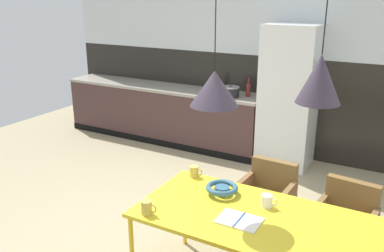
% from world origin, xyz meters
% --- Properties ---
extents(ground_plane, '(9.09, 9.09, 0.00)m').
position_xyz_m(ground_plane, '(0.00, 0.00, 0.00)').
color(ground_plane, tan).
extents(back_wall_splashback_dark, '(6.99, 0.12, 1.45)m').
position_xyz_m(back_wall_splashback_dark, '(0.00, 2.88, 0.73)').
color(back_wall_splashback_dark, black).
rests_on(back_wall_splashback_dark, ground).
extents(back_wall_panel_upper, '(6.99, 0.12, 1.45)m').
position_xyz_m(back_wall_panel_upper, '(0.00, 2.88, 2.18)').
color(back_wall_panel_upper, silver).
rests_on(back_wall_panel_upper, back_wall_splashback_dark).
extents(kitchen_counter, '(3.42, 0.63, 0.90)m').
position_xyz_m(kitchen_counter, '(-1.65, 2.52, 0.45)').
color(kitchen_counter, '#452D2C').
rests_on(kitchen_counter, ground).
extents(refrigerator_column, '(0.70, 0.60, 1.94)m').
position_xyz_m(refrigerator_column, '(0.42, 2.52, 0.97)').
color(refrigerator_column, silver).
rests_on(refrigerator_column, ground).
extents(dining_table, '(1.76, 0.90, 0.75)m').
position_xyz_m(dining_table, '(1.01, -0.28, 0.71)').
color(dining_table, yellow).
rests_on(dining_table, ground).
extents(armchair_near_window, '(0.53, 0.52, 0.76)m').
position_xyz_m(armchair_near_window, '(1.54, 0.57, 0.49)').
color(armchair_near_window, brown).
rests_on(armchair_near_window, ground).
extents(armchair_facing_counter, '(0.51, 0.49, 0.76)m').
position_xyz_m(armchair_facing_counter, '(0.80, 0.66, 0.50)').
color(armchair_facing_counter, brown).
rests_on(armchair_facing_counter, ground).
extents(fruit_bowl, '(0.26, 0.26, 0.08)m').
position_xyz_m(fruit_bowl, '(0.64, -0.08, 0.80)').
color(fruit_bowl, '#33607F').
rests_on(fruit_bowl, dining_table).
extents(open_book, '(0.31, 0.23, 0.02)m').
position_xyz_m(open_book, '(0.93, -0.40, 0.76)').
color(open_book, white).
rests_on(open_book, dining_table).
extents(mug_wide_latte, '(0.12, 0.08, 0.10)m').
position_xyz_m(mug_wide_latte, '(0.29, 0.09, 0.80)').
color(mug_wide_latte, gold).
rests_on(mug_wide_latte, dining_table).
extents(mug_dark_espresso, '(0.13, 0.08, 0.10)m').
position_xyz_m(mug_dark_espresso, '(1.04, -0.11, 0.80)').
color(mug_dark_espresso, white).
rests_on(mug_dark_espresso, dining_table).
extents(mug_tall_blue, '(0.13, 0.08, 0.11)m').
position_xyz_m(mug_tall_blue, '(0.30, -0.64, 0.80)').
color(mug_tall_blue, gold).
rests_on(mug_tall_blue, dining_table).
extents(cooking_pot, '(0.25, 0.25, 0.17)m').
position_xyz_m(cooking_pot, '(-0.39, 2.40, 0.97)').
color(cooking_pot, black).
rests_on(cooking_pot, kitchen_counter).
extents(bottle_oil_tall, '(0.07, 0.07, 0.27)m').
position_xyz_m(bottle_oil_tall, '(-0.18, 2.55, 1.00)').
color(bottle_oil_tall, maroon).
rests_on(bottle_oil_tall, kitchen_counter).
extents(bottle_spice_small, '(0.07, 0.07, 0.24)m').
position_xyz_m(bottle_spice_small, '(-0.71, 2.65, 1.00)').
color(bottle_spice_small, '#0F3319').
rests_on(bottle_spice_small, kitchen_counter).
extents(pendant_lamp_over_table_near, '(0.35, 0.35, 1.31)m').
position_xyz_m(pendant_lamp_over_table_near, '(0.66, -0.29, 1.67)').
color(pendant_lamp_over_table_near, black).
extents(pendant_lamp_over_table_far, '(0.28, 0.28, 1.21)m').
position_xyz_m(pendant_lamp_over_table_far, '(1.36, -0.25, 1.80)').
color(pendant_lamp_over_table_far, black).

